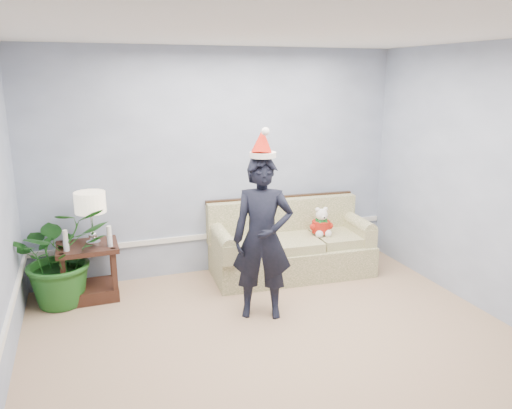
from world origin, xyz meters
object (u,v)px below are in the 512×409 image
object	(u,v)px
side_table	(90,277)
houseplant	(61,255)
teddy_bear	(321,225)
man	(263,239)
sofa	(290,248)
table_lamp	(90,205)

from	to	relation	value
side_table	houseplant	distance (m)	0.40
side_table	teddy_bear	size ratio (longest dim) A/B	1.78
houseplant	man	xyz separation A→B (m)	(1.90, -0.96, 0.28)
side_table	houseplant	bearing A→B (deg)	-170.98
side_table	sofa	bearing A→B (deg)	-1.16
sofa	teddy_bear	distance (m)	0.47
man	sofa	bearing A→B (deg)	74.20
sofa	side_table	bearing A→B (deg)	-177.83
sofa	side_table	size ratio (longest dim) A/B	3.10
table_lamp	houseplant	world-z (taller)	table_lamp
sofa	man	bearing A→B (deg)	-123.42
side_table	man	xyz separation A→B (m)	(1.64, -1.00, 0.58)
table_lamp	man	xyz separation A→B (m)	(1.57, -1.02, -0.23)
table_lamp	houseplant	distance (m)	0.61
sofa	teddy_bear	xyz separation A→B (m)	(0.37, -0.10, 0.28)
side_table	teddy_bear	xyz separation A→B (m)	(2.72, -0.15, 0.36)
table_lamp	teddy_bear	world-z (taller)	table_lamp
side_table	table_lamp	size ratio (longest dim) A/B	1.11
table_lamp	teddy_bear	distance (m)	2.69
man	table_lamp	bearing A→B (deg)	168.02
houseplant	side_table	bearing A→B (deg)	9.02
side_table	man	size ratio (longest dim) A/B	0.39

